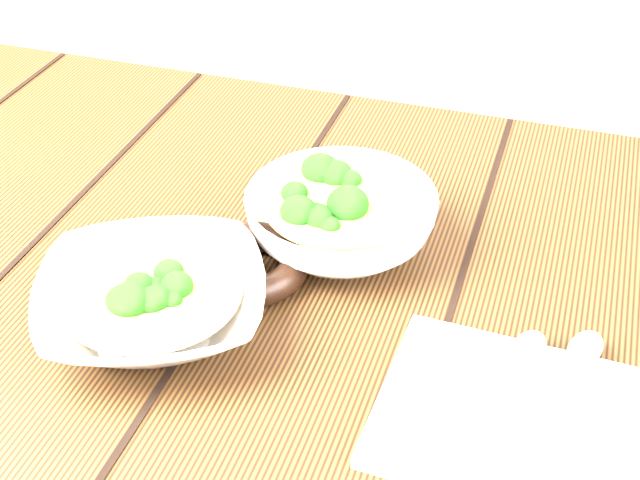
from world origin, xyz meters
TOP-DOWN VIEW (x-y plane):
  - table at (0.00, 0.00)m, footprint 1.20×0.80m
  - soup_bowl_front at (-0.06, -0.06)m, footprint 0.25×0.25m
  - soup_bowl_back at (0.06, 0.10)m, footprint 0.23×0.23m
  - trivet at (-0.01, 0.03)m, footprint 0.13×0.13m
  - napkin at (0.25, -0.08)m, footprint 0.21×0.17m
  - spoon_left at (0.24, -0.04)m, footprint 0.05×0.17m
  - spoon_right at (0.29, -0.03)m, footprint 0.06×0.16m

SIDE VIEW (x-z plane):
  - table at x=0.00m, z-range 0.26..1.01m
  - napkin at x=0.25m, z-range 0.75..0.76m
  - trivet at x=-0.01m, z-range 0.75..0.78m
  - spoon_left at x=0.24m, z-range 0.76..0.77m
  - spoon_right at x=0.29m, z-range 0.76..0.77m
  - soup_bowl_front at x=-0.06m, z-range 0.75..0.80m
  - soup_bowl_back at x=0.06m, z-range 0.75..0.81m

